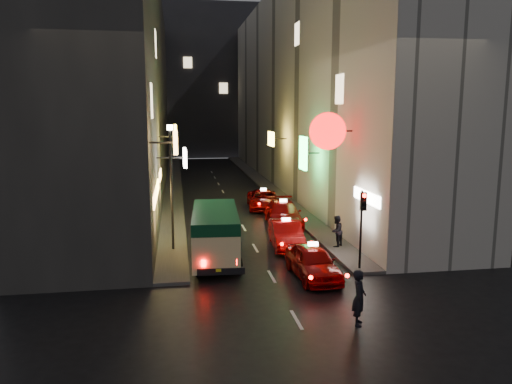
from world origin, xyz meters
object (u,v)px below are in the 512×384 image
minibus (215,230)px  taxi_near (313,259)px  pedestrian_crossing (359,294)px  traffic_light (363,213)px  lamp_post (171,179)px

minibus → taxi_near: 4.88m
pedestrian_crossing → traffic_light: bearing=-0.9°
taxi_near → lamp_post: lamp_post is taller
minibus → traffic_light: size_ratio=1.70×
taxi_near → lamp_post: (-5.91, 4.87, 2.91)m
taxi_near → lamp_post: bearing=140.5°
minibus → traffic_light: (6.22, -2.44, 1.11)m
taxi_near → pedestrian_crossing: pedestrian_crossing is taller
lamp_post → pedestrian_crossing: bearing=-57.5°
pedestrian_crossing → traffic_light: 5.76m
pedestrian_crossing → traffic_light: traffic_light is taller
minibus → lamp_post: (-1.98, 2.08, 2.14)m
traffic_light → lamp_post: lamp_post is taller
taxi_near → minibus: bearing=144.7°
traffic_light → lamp_post: bearing=151.1°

